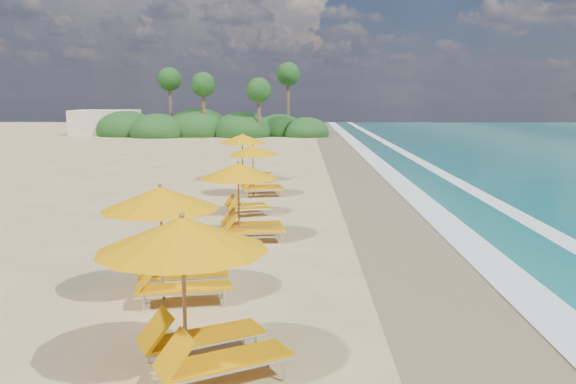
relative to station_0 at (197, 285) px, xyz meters
name	(u,v)px	position (x,y,z in m)	size (l,w,h in m)	color
ground	(288,227)	(1.18, 10.83, -1.49)	(160.00, 160.00, 0.00)	tan
wet_sand	(406,227)	(5.18, 10.83, -1.49)	(4.00, 160.00, 0.01)	olive
surf_foam	(486,227)	(7.88, 10.83, -1.47)	(4.00, 160.00, 0.01)	white
station_0	(197,285)	(0.00, 0.00, 0.00)	(3.56, 3.56, 2.67)	olive
station_1	(171,235)	(-1.19, 3.58, -0.06)	(3.11, 2.98, 2.56)	olive
station_2	(245,196)	(-0.10, 8.99, -0.12)	(2.93, 2.79, 2.46)	olive
station_3	(243,185)	(-0.55, 12.85, -0.38)	(2.56, 2.51, 1.99)	olive
station_4	(257,167)	(-0.33, 17.18, -0.20)	(2.81, 2.70, 2.32)	olive
station_5	(246,154)	(-1.22, 21.61, -0.08)	(2.95, 2.79, 2.53)	olive
treeline	(207,127)	(-8.76, 56.34, -0.50)	(25.80, 8.80, 9.74)	#163D14
beach_building	(105,122)	(-20.82, 58.83, -0.09)	(7.00, 5.00, 2.80)	beige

